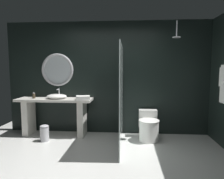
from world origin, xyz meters
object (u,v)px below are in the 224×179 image
object	(u,v)px
soap_dispenser	(34,96)
waste_bin	(44,133)
vessel_sink	(57,96)
rain_shower_head	(177,35)
toilet	(149,127)
tumbler_cup	(78,97)
folded_hand_towel	(83,98)
round_wall_mirror	(57,70)

from	to	relation	value
soap_dispenser	waste_bin	xyz separation A→B (m)	(0.39, -0.40, -0.73)
vessel_sink	waste_bin	bearing A→B (deg)	-109.49
rain_shower_head	toilet	bearing A→B (deg)	-179.03
tumbler_cup	soap_dispenser	xyz separation A→B (m)	(-1.02, 0.01, 0.02)
rain_shower_head	waste_bin	bearing A→B (deg)	-173.80
rain_shower_head	toilet	xyz separation A→B (m)	(-0.53, -0.01, -1.93)
soap_dispenser	rain_shower_head	bearing A→B (deg)	-1.87
rain_shower_head	folded_hand_towel	bearing A→B (deg)	-179.22
rain_shower_head	toilet	size ratio (longest dim) A/B	0.55
rain_shower_head	soap_dispenser	bearing A→B (deg)	178.13
soap_dispenser	rain_shower_head	size ratio (longest dim) A/B	0.39
round_wall_mirror	rain_shower_head	size ratio (longest dim) A/B	2.19
folded_hand_towel	waste_bin	bearing A→B (deg)	-160.88
round_wall_mirror	vessel_sink	bearing A→B (deg)	-77.96
round_wall_mirror	folded_hand_towel	distance (m)	0.99
vessel_sink	toilet	size ratio (longest dim) A/B	0.72
vessel_sink	soap_dispenser	xyz separation A→B (m)	(-0.53, -0.00, 0.01)
round_wall_mirror	waste_bin	world-z (taller)	round_wall_mirror
vessel_sink	rain_shower_head	world-z (taller)	rain_shower_head
tumbler_cup	rain_shower_head	bearing A→B (deg)	-2.47
tumbler_cup	toilet	distance (m)	1.69
rain_shower_head	waste_bin	world-z (taller)	rain_shower_head
folded_hand_towel	soap_dispenser	bearing A→B (deg)	173.73
toilet	soap_dispenser	bearing A→B (deg)	177.55
vessel_sink	folded_hand_towel	distance (m)	0.65
vessel_sink	tumbler_cup	world-z (taller)	vessel_sink
round_wall_mirror	folded_hand_towel	xyz separation A→B (m)	(0.69, -0.39, -0.60)
vessel_sink	soap_dispenser	size ratio (longest dim) A/B	3.35
tumbler_cup	soap_dispenser	bearing A→B (deg)	179.36
waste_bin	folded_hand_towel	distance (m)	1.09
round_wall_mirror	rain_shower_head	world-z (taller)	rain_shower_head
soap_dispenser	round_wall_mirror	size ratio (longest dim) A/B	0.18
tumbler_cup	toilet	size ratio (longest dim) A/B	0.14
vessel_sink	rain_shower_head	xyz separation A→B (m)	(2.58, -0.10, 1.31)
folded_hand_towel	toilet	bearing A→B (deg)	0.71
vessel_sink	folded_hand_towel	world-z (taller)	vessel_sink
tumbler_cup	folded_hand_towel	distance (m)	0.19
folded_hand_towel	round_wall_mirror	bearing A→B (deg)	150.64
toilet	waste_bin	xyz separation A→B (m)	(-2.20, -0.29, -0.10)
toilet	waste_bin	world-z (taller)	toilet
rain_shower_head	toilet	distance (m)	2.00
soap_dispenser	folded_hand_towel	distance (m)	1.17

